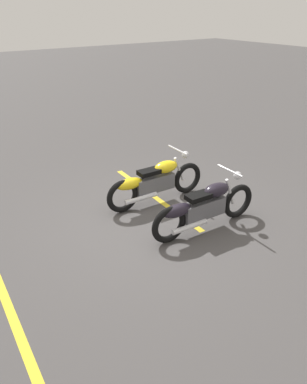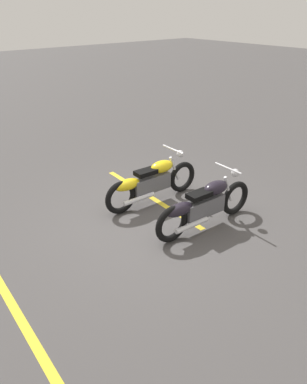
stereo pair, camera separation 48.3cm
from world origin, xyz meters
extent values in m
plane|color=#474444|center=(0.00, 0.00, 0.00)|extent=(60.00, 60.00, 0.00)
torus|color=black|center=(-1.24, -0.64, 0.34)|extent=(0.67, 0.14, 0.67)
torus|color=black|center=(0.31, -0.70, 0.34)|extent=(0.67, 0.14, 0.67)
cube|color=#59595E|center=(-0.42, -0.67, 0.42)|extent=(0.85, 0.25, 0.32)
ellipsoid|color=yellow|center=(-0.69, -0.66, 0.72)|extent=(0.53, 0.30, 0.24)
ellipsoid|color=yellow|center=(0.15, -0.70, 0.56)|extent=(0.57, 0.26, 0.22)
cube|color=black|center=(-0.29, -0.68, 0.70)|extent=(0.45, 0.26, 0.09)
cylinder|color=silver|center=(-1.02, -0.65, 0.60)|extent=(0.27, 0.07, 0.56)
cylinder|color=silver|center=(-0.97, -0.65, 1.02)|extent=(0.06, 0.62, 0.04)
sphere|color=silver|center=(-1.16, -0.64, 0.88)|extent=(0.15, 0.15, 0.15)
cylinder|color=silver|center=(-0.01, -0.55, 0.26)|extent=(0.70, 0.12, 0.09)
torus|color=black|center=(-1.35, 0.71, 0.34)|extent=(0.67, 0.14, 0.67)
torus|color=black|center=(0.21, 0.63, 0.34)|extent=(0.67, 0.14, 0.67)
cube|color=#59595E|center=(-0.52, 0.67, 0.42)|extent=(0.85, 0.26, 0.32)
ellipsoid|color=black|center=(-0.79, 0.68, 0.72)|extent=(0.53, 0.30, 0.24)
ellipsoid|color=black|center=(0.05, 0.64, 0.56)|extent=(0.57, 0.27, 0.22)
cube|color=black|center=(-0.39, 0.66, 0.70)|extent=(0.45, 0.26, 0.09)
cylinder|color=silver|center=(-1.12, 0.70, 0.60)|extent=(0.27, 0.07, 0.56)
cylinder|color=silver|center=(-1.07, 0.69, 1.02)|extent=(0.07, 0.62, 0.04)
sphere|color=silver|center=(-1.27, 0.70, 0.88)|extent=(0.15, 0.15, 0.15)
cylinder|color=silver|center=(-0.11, 0.79, 0.26)|extent=(0.70, 0.12, 0.09)
cube|color=yellow|center=(-0.55, -0.86, 0.00)|extent=(0.28, 3.20, 0.01)
cube|color=yellow|center=(2.90, 0.46, 0.00)|extent=(0.28, 3.20, 0.01)
camera|label=1|loc=(3.49, 4.85, 3.63)|focal=35.02mm
camera|label=2|loc=(3.87, 4.55, 3.63)|focal=35.02mm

